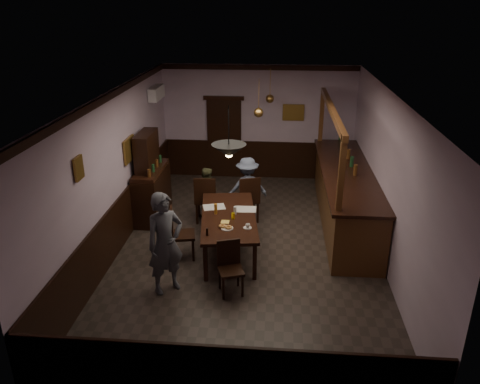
# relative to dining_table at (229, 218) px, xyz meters

# --- Properties ---
(room) EXTENTS (5.01, 8.01, 3.01)m
(room) POSITION_rel_dining_table_xyz_m (0.36, 0.13, 0.81)
(room) COLOR #2D2621
(room) RESTS_ON ground
(dining_table) EXTENTS (1.28, 2.31, 0.75)m
(dining_table) POSITION_rel_dining_table_xyz_m (0.00, 0.00, 0.00)
(dining_table) COLOR black
(dining_table) RESTS_ON ground
(chair_far_left) EXTENTS (0.48, 0.48, 1.06)m
(chair_far_left) POSITION_rel_dining_table_xyz_m (-0.62, 1.19, -0.10)
(chair_far_left) COLOR black
(chair_far_left) RESTS_ON ground
(chair_far_right) EXTENTS (0.56, 0.56, 1.05)m
(chair_far_right) POSITION_rel_dining_table_xyz_m (0.29, 1.31, -0.11)
(chair_far_right) COLOR black
(chair_far_right) RESTS_ON ground
(chair_near) EXTENTS (0.49, 0.49, 0.90)m
(chair_near) POSITION_rel_dining_table_xyz_m (0.16, -1.32, -0.19)
(chair_near) COLOR black
(chair_near) RESTS_ON ground
(chair_side) EXTENTS (0.51, 0.51, 0.99)m
(chair_side) POSITION_rel_dining_table_xyz_m (-0.90, -0.33, -0.14)
(chair_side) COLOR black
(chair_side) RESTS_ON ground
(person_standing) EXTENTS (0.75, 0.73, 1.74)m
(person_standing) POSITION_rel_dining_table_xyz_m (-0.88, -1.38, 0.18)
(person_standing) COLOR #4C4F57
(person_standing) RESTS_ON ground
(person_seated_left) EXTENTS (0.58, 0.46, 1.15)m
(person_seated_left) POSITION_rel_dining_table_xyz_m (-0.65, 1.48, -0.11)
(person_seated_left) COLOR #4F5131
(person_seated_left) RESTS_ON ground
(person_seated_right) EXTENTS (0.98, 0.72, 1.37)m
(person_seated_right) POSITION_rel_dining_table_xyz_m (0.24, 1.60, -0.00)
(person_seated_right) COLOR slate
(person_seated_right) RESTS_ON ground
(newspaper_left) EXTENTS (0.48, 0.40, 0.01)m
(newspaper_left) POSITION_rel_dining_table_xyz_m (-0.32, 0.35, 0.07)
(newspaper_left) COLOR silver
(newspaper_left) RESTS_ON dining_table
(newspaper_right) EXTENTS (0.43, 0.31, 0.01)m
(newspaper_right) POSITION_rel_dining_table_xyz_m (0.29, 0.29, 0.07)
(newspaper_right) COLOR silver
(newspaper_right) RESTS_ON dining_table
(napkin) EXTENTS (0.17, 0.17, 0.00)m
(napkin) POSITION_rel_dining_table_xyz_m (-0.03, -0.28, 0.07)
(napkin) COLOR #EDCB57
(napkin) RESTS_ON dining_table
(saucer) EXTENTS (0.15, 0.15, 0.01)m
(saucer) POSITION_rel_dining_table_xyz_m (0.39, -0.49, 0.07)
(saucer) COLOR white
(saucer) RESTS_ON dining_table
(coffee_cup) EXTENTS (0.09, 0.09, 0.07)m
(coffee_cup) POSITION_rel_dining_table_xyz_m (0.40, -0.51, 0.11)
(coffee_cup) COLOR white
(coffee_cup) RESTS_ON saucer
(pastry_plate) EXTENTS (0.22, 0.22, 0.01)m
(pastry_plate) POSITION_rel_dining_table_xyz_m (0.03, -0.54, 0.07)
(pastry_plate) COLOR white
(pastry_plate) RESTS_ON dining_table
(pastry_ring_a) EXTENTS (0.13, 0.13, 0.04)m
(pastry_ring_a) POSITION_rel_dining_table_xyz_m (-0.05, -0.52, 0.10)
(pastry_ring_a) COLOR #C68C47
(pastry_ring_a) RESTS_ON pastry_plate
(pastry_ring_b) EXTENTS (0.13, 0.13, 0.04)m
(pastry_ring_b) POSITION_rel_dining_table_xyz_m (0.06, -0.56, 0.10)
(pastry_ring_b) COLOR #C68C47
(pastry_ring_b) RESTS_ON pastry_plate
(soda_can) EXTENTS (0.07, 0.07, 0.12)m
(soda_can) POSITION_rel_dining_table_xyz_m (0.10, -0.14, 0.12)
(soda_can) COLOR yellow
(soda_can) RESTS_ON dining_table
(beer_glass) EXTENTS (0.06, 0.06, 0.20)m
(beer_glass) POSITION_rel_dining_table_xyz_m (-0.25, 0.06, 0.16)
(beer_glass) COLOR #BF721E
(beer_glass) RESTS_ON dining_table
(water_glass) EXTENTS (0.06, 0.06, 0.15)m
(water_glass) POSITION_rel_dining_table_xyz_m (0.12, 0.07, 0.14)
(water_glass) COLOR silver
(water_glass) RESTS_ON dining_table
(pepper_mill) EXTENTS (0.04, 0.04, 0.14)m
(pepper_mill) POSITION_rel_dining_table_xyz_m (-0.28, -0.83, 0.13)
(pepper_mill) COLOR black
(pepper_mill) RESTS_ON dining_table
(sideboard) EXTENTS (0.52, 1.45, 1.92)m
(sideboard) POSITION_rel_dining_table_xyz_m (-1.85, 1.41, 0.08)
(sideboard) COLOR black
(sideboard) RESTS_ON ground
(bar_counter) EXTENTS (1.05, 4.52, 2.53)m
(bar_counter) POSITION_rel_dining_table_xyz_m (2.35, 1.45, -0.05)
(bar_counter) COLOR #4E3014
(bar_counter) RESTS_ON ground
(door_back) EXTENTS (0.90, 0.06, 2.10)m
(door_back) POSITION_rel_dining_table_xyz_m (-0.54, 4.08, 0.36)
(door_back) COLOR black
(door_back) RESTS_ON ground
(ac_unit) EXTENTS (0.20, 0.85, 0.30)m
(ac_unit) POSITION_rel_dining_table_xyz_m (-2.02, 3.03, 1.76)
(ac_unit) COLOR white
(ac_unit) RESTS_ON ground
(picture_left_small) EXTENTS (0.04, 0.28, 0.36)m
(picture_left_small) POSITION_rel_dining_table_xyz_m (-2.10, -1.47, 1.46)
(picture_left_small) COLOR olive
(picture_left_small) RESTS_ON ground
(picture_left_large) EXTENTS (0.04, 0.62, 0.48)m
(picture_left_large) POSITION_rel_dining_table_xyz_m (-2.10, 0.93, 1.01)
(picture_left_large) COLOR olive
(picture_left_large) RESTS_ON ground
(picture_back) EXTENTS (0.55, 0.04, 0.42)m
(picture_back) POSITION_rel_dining_table_xyz_m (1.26, 4.09, 1.11)
(picture_back) COLOR olive
(picture_back) RESTS_ON ground
(pendant_iron) EXTENTS (0.56, 0.56, 0.84)m
(pendant_iron) POSITION_rel_dining_table_xyz_m (0.10, -0.79, 1.58)
(pendant_iron) COLOR black
(pendant_iron) RESTS_ON ground
(pendant_brass_mid) EXTENTS (0.20, 0.20, 0.81)m
(pendant_brass_mid) POSITION_rel_dining_table_xyz_m (0.46, 1.82, 1.61)
(pendant_brass_mid) COLOR #BF8C3F
(pendant_brass_mid) RESTS_ON ground
(pendant_brass_far) EXTENTS (0.20, 0.20, 0.81)m
(pendant_brass_far) POSITION_rel_dining_table_xyz_m (0.66, 3.31, 1.61)
(pendant_brass_far) COLOR #BF8C3F
(pendant_brass_far) RESTS_ON ground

